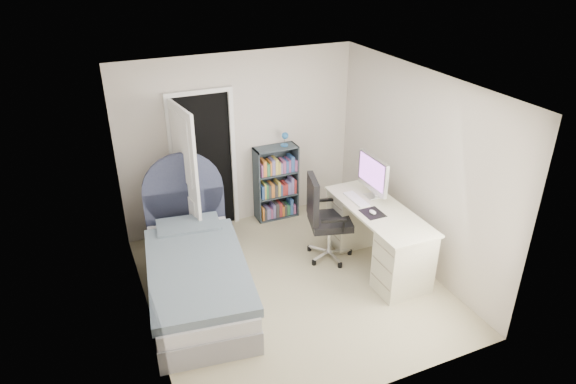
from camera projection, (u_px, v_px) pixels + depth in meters
name	position (u px, v px, depth m)	size (l,w,h in m)	color
room_shell	(292.00, 194.00, 5.77)	(3.50, 3.70, 2.60)	gray
door	(192.00, 172.00, 6.82)	(0.92, 0.83, 2.06)	black
bed	(196.00, 271.00, 6.05)	(1.36, 2.41, 1.41)	gray
nightstand	(175.00, 215.00, 7.08)	(0.41, 0.41, 0.60)	#CFC17F
floor_lamp	(192.00, 214.00, 6.79)	(0.20, 0.20, 1.37)	silver
bookcase	(277.00, 185.00, 7.63)	(0.63, 0.27, 1.34)	#323D44
desk	(377.00, 234.00, 6.54)	(0.67, 1.67, 1.37)	beige
office_chair	(323.00, 215.00, 6.59)	(0.64, 0.66, 1.17)	silver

